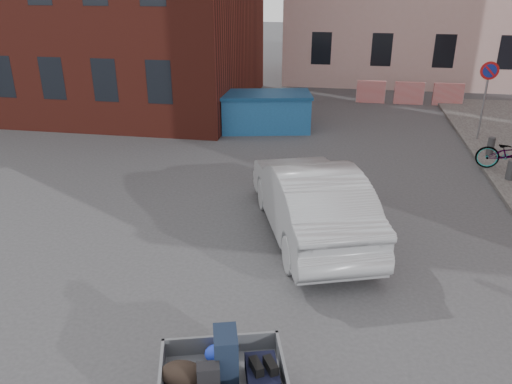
% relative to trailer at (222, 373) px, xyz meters
% --- Properties ---
extents(ground, '(120.00, 120.00, 0.00)m').
position_rel_trailer_xyz_m(ground, '(0.02, 3.56, -0.61)').
color(ground, '#38383A').
rests_on(ground, ground).
extents(far_building, '(6.00, 6.00, 8.00)m').
position_rel_trailer_xyz_m(far_building, '(-19.98, 25.56, 3.39)').
color(far_building, maroon).
rests_on(far_building, ground).
extents(no_parking_sign, '(0.60, 0.09, 2.65)m').
position_rel_trailer_xyz_m(no_parking_sign, '(6.02, 13.04, 1.41)').
color(no_parking_sign, gray).
rests_on(no_parking_sign, sidewalk).
extents(barriers, '(4.70, 0.18, 1.00)m').
position_rel_trailer_xyz_m(barriers, '(4.22, 18.56, -0.11)').
color(barriers, red).
rests_on(barriers, ground).
extents(trailer, '(1.84, 1.96, 1.20)m').
position_rel_trailer_xyz_m(trailer, '(0.00, 0.00, 0.00)').
color(trailer, black).
rests_on(trailer, ground).
extents(dumpster, '(3.62, 2.37, 1.40)m').
position_rel_trailer_xyz_m(dumpster, '(-1.54, 13.26, 0.10)').
color(dumpster, '#2161A0').
rests_on(dumpster, ground).
extents(silver_car, '(3.36, 5.39, 1.68)m').
position_rel_trailer_xyz_m(silver_car, '(0.74, 5.22, 0.23)').
color(silver_car, '#9B9DA2').
rests_on(silver_car, ground).
extents(bicycle, '(2.03, 1.03, 1.02)m').
position_rel_trailer_xyz_m(bicycle, '(6.22, 9.91, 0.02)').
color(bicycle, black).
rests_on(bicycle, sidewalk).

